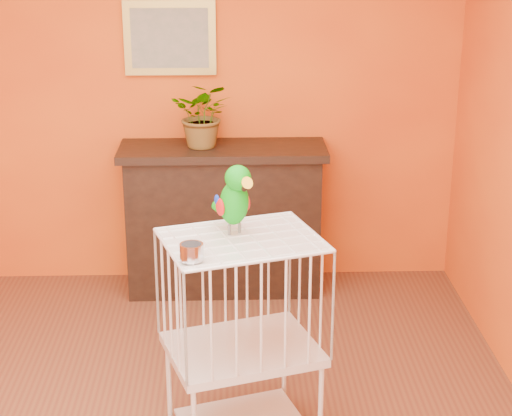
{
  "coord_description": "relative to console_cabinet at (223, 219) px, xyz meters",
  "views": [
    {
      "loc": [
        0.4,
        -3.6,
        2.58
      ],
      "look_at": [
        0.52,
        0.23,
        1.23
      ],
      "focal_mm": 60.0,
      "sensor_mm": 36.0,
      "label": 1
    }
  ],
  "objects": [
    {
      "name": "room_shell",
      "position": [
        -0.35,
        -2.01,
        1.06
      ],
      "size": [
        4.5,
        4.5,
        4.5
      ],
      "color": "orange",
      "rests_on": "ground"
    },
    {
      "name": "console_cabinet",
      "position": [
        0.0,
        0.0,
        0.0
      ],
      "size": [
        1.41,
        0.51,
        1.05
      ],
      "color": "black",
      "rests_on": "ground"
    },
    {
      "name": "potted_plant",
      "position": [
        -0.12,
        0.05,
        0.7
      ],
      "size": [
        0.47,
        0.51,
        0.35
      ],
      "primitive_type": "imported",
      "rotation": [
        0.0,
        0.0,
        -0.17
      ],
      "color": "#26722D",
      "rests_on": "console_cabinet"
    },
    {
      "name": "framed_picture",
      "position": [
        -0.35,
        0.21,
        1.23
      ],
      "size": [
        0.62,
        0.04,
        0.5
      ],
      "color": "#AC943D",
      "rests_on": "room_shell"
    },
    {
      "name": "birdcage",
      "position": [
        0.1,
        -1.86,
        0.05
      ],
      "size": [
        0.85,
        0.74,
        1.1
      ],
      "rotation": [
        0.0,
        0.0,
        0.31
      ],
      "color": "silver",
      "rests_on": "ground"
    },
    {
      "name": "feed_cup",
      "position": [
        -0.12,
        -2.11,
        0.62
      ],
      "size": [
        0.11,
        0.11,
        0.07
      ],
      "primitive_type": "cylinder",
      "color": "silver",
      "rests_on": "birdcage"
    },
    {
      "name": "parrot",
      "position": [
        0.07,
        -1.78,
        0.76
      ],
      "size": [
        0.22,
        0.3,
        0.35
      ],
      "rotation": [
        0.0,
        0.0,
        0.51
      ],
      "color": "#59544C",
      "rests_on": "birdcage"
    }
  ]
}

